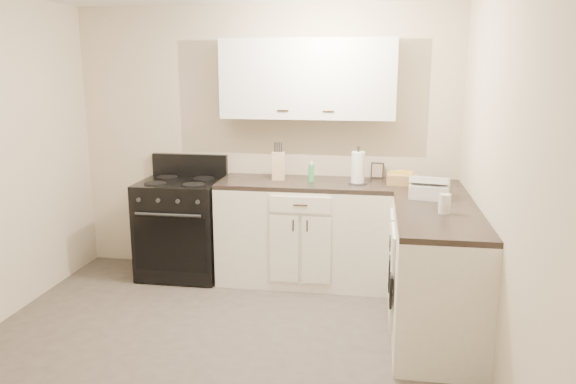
% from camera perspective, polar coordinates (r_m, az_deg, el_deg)
% --- Properties ---
extents(floor, '(3.60, 3.60, 0.00)m').
position_cam_1_polar(floor, '(4.05, -7.39, -16.24)').
color(floor, '#473F38').
rests_on(floor, ground).
extents(wall_back, '(3.60, 0.00, 3.60)m').
position_cam_1_polar(wall_back, '(5.34, -2.37, 5.12)').
color(wall_back, beige).
rests_on(wall_back, ground).
extents(wall_right, '(0.00, 3.60, 3.60)m').
position_cam_1_polar(wall_right, '(3.55, 21.14, 0.44)').
color(wall_right, beige).
rests_on(wall_right, ground).
extents(wall_front, '(3.60, 0.00, 3.60)m').
position_cam_1_polar(wall_front, '(2.02, -22.90, -8.51)').
color(wall_front, beige).
rests_on(wall_front, ground).
extents(base_cabinets_back, '(1.55, 0.60, 0.90)m').
position_cam_1_polar(base_cabinets_back, '(5.15, 1.71, -4.27)').
color(base_cabinets_back, silver).
rests_on(base_cabinets_back, floor).
extents(base_cabinets_right, '(0.60, 1.90, 0.90)m').
position_cam_1_polar(base_cabinets_right, '(4.52, 14.38, -7.11)').
color(base_cabinets_right, silver).
rests_on(base_cabinets_right, floor).
extents(countertop_back, '(1.55, 0.60, 0.04)m').
position_cam_1_polar(countertop_back, '(5.04, 1.75, 0.86)').
color(countertop_back, black).
rests_on(countertop_back, base_cabinets_back).
extents(countertop_right, '(0.60, 1.90, 0.04)m').
position_cam_1_polar(countertop_right, '(4.39, 14.72, -1.32)').
color(countertop_right, black).
rests_on(countertop_right, base_cabinets_right).
extents(upper_cabinets, '(1.55, 0.30, 0.70)m').
position_cam_1_polar(upper_cabinets, '(5.08, 2.04, 11.41)').
color(upper_cabinets, silver).
rests_on(upper_cabinets, wall_back).
extents(stove, '(0.74, 0.64, 0.90)m').
position_cam_1_polar(stove, '(5.39, -10.71, -3.61)').
color(stove, black).
rests_on(stove, floor).
extents(knife_block, '(0.13, 0.12, 0.25)m').
position_cam_1_polar(knife_block, '(5.10, -0.99, 2.68)').
color(knife_block, '#D5AC83').
rests_on(knife_block, countertop_back).
extents(paper_towel, '(0.13, 0.13, 0.28)m').
position_cam_1_polar(paper_towel, '(4.95, 7.12, 2.45)').
color(paper_towel, white).
rests_on(paper_towel, countertop_back).
extents(soap_bottle, '(0.06, 0.06, 0.15)m').
position_cam_1_polar(soap_bottle, '(5.00, 2.38, 1.91)').
color(soap_bottle, '#3EA156').
rests_on(soap_bottle, countertop_back).
extents(picture_frame, '(0.12, 0.06, 0.15)m').
position_cam_1_polar(picture_frame, '(5.24, 9.05, 2.19)').
color(picture_frame, black).
rests_on(picture_frame, countertop_back).
extents(wicker_basket, '(0.27, 0.19, 0.09)m').
position_cam_1_polar(wicker_basket, '(5.00, 11.51, 1.27)').
color(wicker_basket, tan).
rests_on(wicker_basket, countertop_right).
extents(countertop_grill, '(0.34, 0.32, 0.11)m').
position_cam_1_polar(countertop_grill, '(4.55, 14.18, 0.15)').
color(countertop_grill, white).
rests_on(countertop_grill, countertop_right).
extents(glass_jar, '(0.09, 0.09, 0.14)m').
position_cam_1_polar(glass_jar, '(4.07, 15.63, -1.16)').
color(glass_jar, silver).
rests_on(glass_jar, countertop_right).
extents(oven_mitt_near, '(0.02, 0.13, 0.23)m').
position_cam_1_polar(oven_mitt_near, '(4.02, 10.40, -9.81)').
color(oven_mitt_near, black).
rests_on(oven_mitt_near, base_cabinets_right).
extents(oven_mitt_far, '(0.02, 0.14, 0.25)m').
position_cam_1_polar(oven_mitt_far, '(4.32, 10.31, -8.18)').
color(oven_mitt_far, black).
rests_on(oven_mitt_far, base_cabinets_right).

